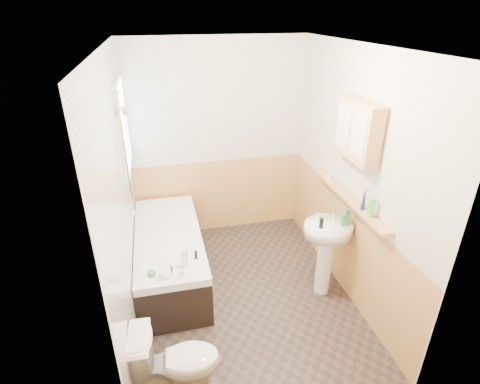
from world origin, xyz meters
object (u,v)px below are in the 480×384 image
(bathtub, at_px, (170,254))
(pine_shelf, at_px, (349,198))
(toilet, at_px, (177,363))
(sink, at_px, (326,244))
(medicine_cabinet, at_px, (358,130))

(bathtub, height_order, pine_shelf, pine_shelf)
(bathtub, height_order, toilet, bathtub)
(bathtub, xyz_separation_m, sink, (1.57, -0.61, 0.31))
(toilet, bearing_deg, pine_shelf, -60.57)
(sink, distance_m, pine_shelf, 0.52)
(toilet, bearing_deg, sink, -58.76)
(bathtub, bearing_deg, medicine_cabinet, -19.29)
(medicine_cabinet, bearing_deg, sink, -178.30)
(sink, xyz_separation_m, medicine_cabinet, (0.17, 0.01, 1.18))
(sink, bearing_deg, bathtub, 165.81)
(sink, distance_m, medicine_cabinet, 1.19)
(pine_shelf, distance_m, medicine_cabinet, 0.70)
(pine_shelf, height_order, medicine_cabinet, medicine_cabinet)
(sink, relative_size, pine_shelf, 0.70)
(bathtub, distance_m, medicine_cabinet, 2.37)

